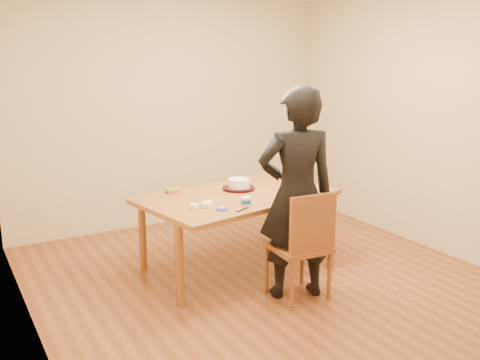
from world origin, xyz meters
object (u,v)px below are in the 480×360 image
dining_table (237,196)px  person (296,194)px  cake_plate (239,188)px  cake (239,184)px  dining_chair (298,247)px

dining_table → person: 0.76m
cake_plate → cake: bearing=0.0°
dining_table → dining_chair: bearing=-89.3°
dining_table → dining_chair: (0.15, -0.78, -0.28)m
dining_chair → cake_plate: bearing=97.3°
dining_chair → cake: 0.99m
cake_plate → person: person is taller
cake_plate → cake: size_ratio=1.48×
dining_table → cake_plate: size_ratio=5.60×
dining_chair → cake: cake is taller
dining_table → cake: bearing=45.7°
dining_chair → cake_plate: size_ratio=1.41×
cake_plate → person: size_ratio=0.18×
person → dining_chair: bearing=107.6°
dining_chair → person: bearing=94.3°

